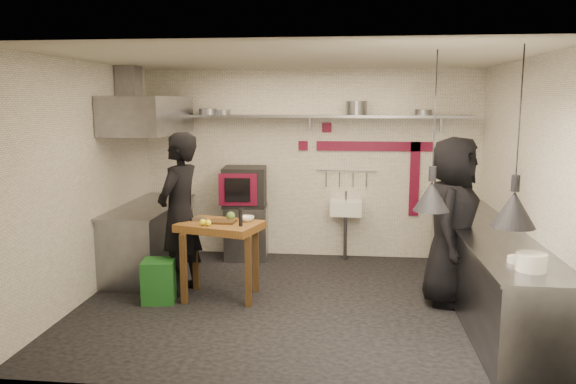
# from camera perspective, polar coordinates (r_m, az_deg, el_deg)

# --- Properties ---
(floor) EXTENTS (5.00, 5.00, 0.00)m
(floor) POSITION_cam_1_polar(r_m,az_deg,el_deg) (6.72, 0.88, -11.15)
(floor) COLOR black
(floor) RESTS_ON ground
(ceiling) EXTENTS (5.00, 5.00, 0.00)m
(ceiling) POSITION_cam_1_polar(r_m,az_deg,el_deg) (6.31, 0.94, 13.40)
(ceiling) COLOR beige
(ceiling) RESTS_ON floor
(wall_back) EXTENTS (5.00, 0.04, 2.80)m
(wall_back) POSITION_cam_1_polar(r_m,az_deg,el_deg) (8.44, 2.23, 2.84)
(wall_back) COLOR white
(wall_back) RESTS_ON floor
(wall_front) EXTENTS (5.00, 0.04, 2.80)m
(wall_front) POSITION_cam_1_polar(r_m,az_deg,el_deg) (4.32, -1.69, -3.38)
(wall_front) COLOR white
(wall_front) RESTS_ON floor
(wall_left) EXTENTS (0.04, 4.20, 2.80)m
(wall_left) POSITION_cam_1_polar(r_m,az_deg,el_deg) (7.05, -19.77, 1.02)
(wall_left) COLOR white
(wall_left) RESTS_ON floor
(wall_right) EXTENTS (0.04, 4.20, 2.80)m
(wall_right) POSITION_cam_1_polar(r_m,az_deg,el_deg) (6.63, 22.98, 0.33)
(wall_right) COLOR white
(wall_right) RESTS_ON floor
(red_band_horiz) EXTENTS (1.70, 0.02, 0.14)m
(red_band_horiz) POSITION_cam_1_polar(r_m,az_deg,el_deg) (8.39, 8.75, 4.62)
(red_band_horiz) COLOR maroon
(red_band_horiz) RESTS_ON wall_back
(red_band_vert) EXTENTS (0.14, 0.02, 1.10)m
(red_band_vert) POSITION_cam_1_polar(r_m,az_deg,el_deg) (8.48, 12.72, 1.29)
(red_band_vert) COLOR maroon
(red_band_vert) RESTS_ON wall_back
(red_tile_a) EXTENTS (0.14, 0.02, 0.14)m
(red_tile_a) POSITION_cam_1_polar(r_m,az_deg,el_deg) (8.37, 3.97, 6.54)
(red_tile_a) COLOR maroon
(red_tile_a) RESTS_ON wall_back
(red_tile_b) EXTENTS (0.14, 0.02, 0.14)m
(red_tile_b) POSITION_cam_1_polar(r_m,az_deg,el_deg) (8.41, 1.55, 4.73)
(red_tile_b) COLOR maroon
(red_tile_b) RESTS_ON wall_back
(back_shelf) EXTENTS (4.60, 0.34, 0.04)m
(back_shelf) POSITION_cam_1_polar(r_m,az_deg,el_deg) (8.21, 2.18, 7.70)
(back_shelf) COLOR slate
(back_shelf) RESTS_ON wall_back
(shelf_bracket_left) EXTENTS (0.04, 0.06, 0.24)m
(shelf_bracket_left) POSITION_cam_1_polar(r_m,az_deg,el_deg) (8.71, -10.42, 6.98)
(shelf_bracket_left) COLOR slate
(shelf_bracket_left) RESTS_ON wall_back
(shelf_bracket_mid) EXTENTS (0.04, 0.06, 0.24)m
(shelf_bracket_mid) POSITION_cam_1_polar(r_m,az_deg,el_deg) (8.37, 2.25, 7.04)
(shelf_bracket_mid) COLOR slate
(shelf_bracket_mid) RESTS_ON wall_back
(shelf_bracket_right) EXTENTS (0.04, 0.06, 0.24)m
(shelf_bracket_right) POSITION_cam_1_polar(r_m,az_deg,el_deg) (8.45, 15.30, 6.74)
(shelf_bracket_right) COLOR slate
(shelf_bracket_right) RESTS_ON wall_back
(pan_far_left) EXTENTS (0.29, 0.29, 0.09)m
(pan_far_left) POSITION_cam_1_polar(r_m,az_deg,el_deg) (8.45, -8.12, 8.10)
(pan_far_left) COLOR slate
(pan_far_left) RESTS_ON back_shelf
(pan_mid_left) EXTENTS (0.26, 0.26, 0.07)m
(pan_mid_left) POSITION_cam_1_polar(r_m,az_deg,el_deg) (8.40, -6.64, 8.05)
(pan_mid_left) COLOR slate
(pan_mid_left) RESTS_ON back_shelf
(stock_pot) EXTENTS (0.34, 0.34, 0.20)m
(stock_pot) POSITION_cam_1_polar(r_m,az_deg,el_deg) (8.19, 6.96, 8.47)
(stock_pot) COLOR slate
(stock_pot) RESTS_ON back_shelf
(pan_right) EXTENTS (0.33, 0.33, 0.08)m
(pan_right) POSITION_cam_1_polar(r_m,az_deg,el_deg) (8.26, 13.58, 7.87)
(pan_right) COLOR slate
(pan_right) RESTS_ON back_shelf
(oven_stand) EXTENTS (0.66, 0.61, 0.80)m
(oven_stand) POSITION_cam_1_polar(r_m,az_deg,el_deg) (8.44, -4.22, -4.07)
(oven_stand) COLOR slate
(oven_stand) RESTS_ON floor
(combi_oven) EXTENTS (0.66, 0.62, 0.58)m
(combi_oven) POSITION_cam_1_polar(r_m,az_deg,el_deg) (8.30, -4.44, 0.55)
(combi_oven) COLOR black
(combi_oven) RESTS_ON oven_stand
(oven_door) EXTENTS (0.55, 0.08, 0.46)m
(oven_door) POSITION_cam_1_polar(r_m,az_deg,el_deg) (8.02, -5.13, 0.24)
(oven_door) COLOR maroon
(oven_door) RESTS_ON combi_oven
(oven_glass) EXTENTS (0.36, 0.05, 0.34)m
(oven_glass) POSITION_cam_1_polar(r_m,az_deg,el_deg) (8.00, -5.16, 0.21)
(oven_glass) COLOR black
(oven_glass) RESTS_ON oven_door
(hand_sink) EXTENTS (0.46, 0.34, 0.22)m
(hand_sink) POSITION_cam_1_polar(r_m,az_deg,el_deg) (8.34, 5.89, -1.59)
(hand_sink) COLOR white
(hand_sink) RESTS_ON wall_back
(sink_tap) EXTENTS (0.03, 0.03, 0.14)m
(sink_tap) POSITION_cam_1_polar(r_m,az_deg,el_deg) (8.31, 5.92, -0.37)
(sink_tap) COLOR slate
(sink_tap) RESTS_ON hand_sink
(sink_drain) EXTENTS (0.06, 0.06, 0.66)m
(sink_drain) POSITION_cam_1_polar(r_m,az_deg,el_deg) (8.39, 5.84, -4.60)
(sink_drain) COLOR slate
(sink_drain) RESTS_ON floor
(utensil_rail) EXTENTS (0.90, 0.02, 0.02)m
(utensil_rail) POSITION_cam_1_polar(r_m,az_deg,el_deg) (8.39, 5.96, 2.21)
(utensil_rail) COLOR slate
(utensil_rail) RESTS_ON wall_back
(counter_right) EXTENTS (0.70, 3.80, 0.90)m
(counter_right) POSITION_cam_1_polar(r_m,az_deg,el_deg) (6.74, 19.59, -7.62)
(counter_right) COLOR slate
(counter_right) RESTS_ON floor
(counter_right_top) EXTENTS (0.76, 3.90, 0.03)m
(counter_right_top) POSITION_cam_1_polar(r_m,az_deg,el_deg) (6.62, 19.81, -3.76)
(counter_right_top) COLOR slate
(counter_right_top) RESTS_ON counter_right
(plate_stack) EXTENTS (0.27, 0.27, 0.15)m
(plate_stack) POSITION_cam_1_polar(r_m,az_deg,el_deg) (5.16, 23.49, -6.55)
(plate_stack) COLOR white
(plate_stack) RESTS_ON counter_right_top
(small_bowl_right) EXTENTS (0.26, 0.26, 0.05)m
(small_bowl_right) POSITION_cam_1_polar(r_m,az_deg,el_deg) (5.39, 22.48, -6.39)
(small_bowl_right) COLOR white
(small_bowl_right) RESTS_ON counter_right_top
(counter_left) EXTENTS (0.70, 1.90, 0.90)m
(counter_left) POSITION_cam_1_polar(r_m,az_deg,el_deg) (8.04, -13.88, -4.64)
(counter_left) COLOR slate
(counter_left) RESTS_ON floor
(counter_left_top) EXTENTS (0.76, 2.00, 0.03)m
(counter_left_top) POSITION_cam_1_polar(r_m,az_deg,el_deg) (7.94, -14.01, -1.38)
(counter_left_top) COLOR slate
(counter_left_top) RESTS_ON counter_left
(extractor_hood) EXTENTS (0.78, 1.60, 0.50)m
(extractor_hood) POSITION_cam_1_polar(r_m,az_deg,el_deg) (7.80, -14.02, 7.57)
(extractor_hood) COLOR slate
(extractor_hood) RESTS_ON ceiling
(hood_duct) EXTENTS (0.28, 0.28, 0.50)m
(hood_duct) POSITION_cam_1_polar(r_m,az_deg,el_deg) (7.89, -15.86, 10.42)
(hood_duct) COLOR slate
(hood_duct) RESTS_ON ceiling
(green_bin) EXTENTS (0.43, 0.43, 0.50)m
(green_bin) POSITION_cam_1_polar(r_m,az_deg,el_deg) (6.85, -12.96, -8.77)
(green_bin) COLOR #1C5D20
(green_bin) RESTS_ON floor
(prep_table) EXTENTS (1.06, 0.87, 0.92)m
(prep_table) POSITION_cam_1_polar(r_m,az_deg,el_deg) (6.80, -6.84, -6.89)
(prep_table) COLOR brown
(prep_table) RESTS_ON floor
(cutting_board) EXTENTS (0.32, 0.23, 0.02)m
(cutting_board) POSITION_cam_1_polar(r_m,az_deg,el_deg) (6.68, -6.73, -3.00)
(cutting_board) COLOR #483017
(cutting_board) RESTS_ON prep_table
(pepper_mill) EXTENTS (0.06, 0.06, 0.20)m
(pepper_mill) POSITION_cam_1_polar(r_m,az_deg,el_deg) (6.45, -4.83, -2.61)
(pepper_mill) COLOR black
(pepper_mill) RESTS_ON prep_table
(lemon_a) EXTENTS (0.09, 0.09, 0.07)m
(lemon_a) POSITION_cam_1_polar(r_m,az_deg,el_deg) (6.55, -8.65, -3.05)
(lemon_a) COLOR #FFF51E
(lemon_a) RESTS_ON prep_table
(lemon_b) EXTENTS (0.08, 0.08, 0.07)m
(lemon_b) POSITION_cam_1_polar(r_m,az_deg,el_deg) (6.51, -8.11, -3.11)
(lemon_b) COLOR #FFF51E
(lemon_b) RESTS_ON prep_table
(veg_ball) EXTENTS (0.12, 0.12, 0.11)m
(veg_ball) POSITION_cam_1_polar(r_m,az_deg,el_deg) (6.80, -5.84, -2.45)
(veg_ball) COLOR #578336
(veg_ball) RESTS_ON prep_table
(steel_tray) EXTENTS (0.19, 0.16, 0.03)m
(steel_tray) POSITION_cam_1_polar(r_m,az_deg,el_deg) (6.83, -9.09, -2.76)
(steel_tray) COLOR slate
(steel_tray) RESTS_ON prep_table
(bowl) EXTENTS (0.20, 0.20, 0.06)m
(bowl) POSITION_cam_1_polar(r_m,az_deg,el_deg) (6.73, -4.25, -2.72)
(bowl) COLOR white
(bowl) RESTS_ON prep_table
(heat_lamp_near) EXTENTS (0.38, 0.38, 1.48)m
(heat_lamp_near) POSITION_cam_1_polar(r_m,az_deg,el_deg) (5.36, 14.63, 5.93)
(heat_lamp_near) COLOR black
(heat_lamp_near) RESTS_ON ceiling
(heat_lamp_far) EXTENTS (0.47, 0.47, 1.52)m
(heat_lamp_far) POSITION_cam_1_polar(r_m,az_deg,el_deg) (5.04, 22.37, 5.13)
(heat_lamp_far) COLOR black
(heat_lamp_far) RESTS_ON ceiling
(chef_left) EXTENTS (0.62, 0.81, 1.97)m
(chef_left) POSITION_cam_1_polar(r_m,az_deg,el_deg) (6.93, -10.96, -2.20)
(chef_left) COLOR black
(chef_left) RESTS_ON floor
(chef_right) EXTENTS (0.91, 1.11, 1.95)m
(chef_right) POSITION_cam_1_polar(r_m,az_deg,el_deg) (6.71, 16.32, -2.91)
(chef_right) COLOR black
(chef_right) RESTS_ON floor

